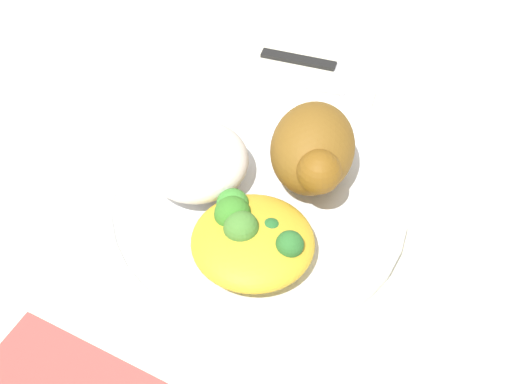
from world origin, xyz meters
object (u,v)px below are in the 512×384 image
(rice_pile, at_px, (197,161))
(mac_cheese_with_broccoli, at_px, (251,237))
(knife, at_px, (334,66))
(plate, at_px, (256,205))
(fork, at_px, (314,87))
(roasted_chicken, at_px, (313,150))

(rice_pile, xyz_separation_m, mac_cheese_with_broccoli, (0.07, 0.06, -0.00))
(mac_cheese_with_broccoli, height_order, knife, mac_cheese_with_broccoli)
(rice_pile, bearing_deg, plate, 76.22)
(fork, height_order, knife, knife)
(plate, distance_m, roasted_chicken, 0.07)
(roasted_chicken, height_order, knife, roasted_chicken)
(plate, xyz_separation_m, rice_pile, (-0.01, -0.05, 0.03))
(mac_cheese_with_broccoli, relative_size, fork, 0.68)
(plate, bearing_deg, knife, 169.45)
(roasted_chicken, relative_size, fork, 0.71)
(fork, bearing_deg, roasted_chicken, 7.85)
(rice_pile, xyz_separation_m, knife, (-0.19, 0.09, -0.03))
(roasted_chicken, height_order, rice_pile, roasted_chicken)
(roasted_chicken, xyz_separation_m, rice_pile, (0.02, -0.10, -0.01))
(fork, bearing_deg, plate, -7.82)
(fork, relative_size, knife, 0.75)
(plate, relative_size, roasted_chicken, 2.52)
(rice_pile, relative_size, fork, 0.63)
(roasted_chicken, xyz_separation_m, fork, (-0.13, -0.02, -0.05))
(plate, height_order, rice_pile, rice_pile)
(roasted_chicken, height_order, fork, roasted_chicken)
(plate, bearing_deg, roasted_chicken, 129.66)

